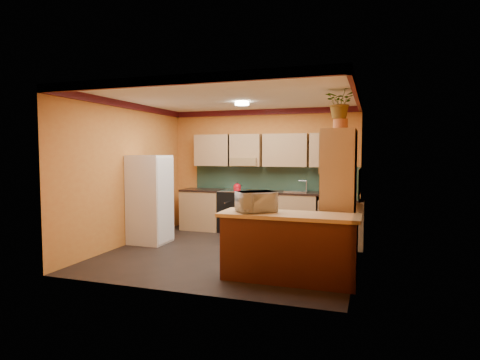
{
  "coord_description": "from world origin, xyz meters",
  "views": [
    {
      "loc": [
        2.33,
        -6.53,
        1.76
      ],
      "look_at": [
        0.01,
        0.45,
        1.25
      ],
      "focal_mm": 30.0,
      "sensor_mm": 36.0,
      "label": 1
    }
  ],
  "objects_px": {
    "base_cabinets_back": "(261,213)",
    "pantry": "(339,199)",
    "stove": "(234,211)",
    "breakfast_bar": "(289,249)",
    "microwave": "(256,202)",
    "fridge": "(150,199)"
  },
  "relations": [
    {
      "from": "pantry",
      "to": "breakfast_bar",
      "type": "height_order",
      "value": "pantry"
    },
    {
      "from": "breakfast_bar",
      "to": "microwave",
      "type": "height_order",
      "value": "microwave"
    },
    {
      "from": "pantry",
      "to": "stove",
      "type": "bearing_deg",
      "value": 139.23
    },
    {
      "from": "stove",
      "to": "microwave",
      "type": "relative_size",
      "value": 1.77
    },
    {
      "from": "breakfast_bar",
      "to": "stove",
      "type": "bearing_deg",
      "value": 121.54
    },
    {
      "from": "base_cabinets_back",
      "to": "fridge",
      "type": "relative_size",
      "value": 2.15
    },
    {
      "from": "fridge",
      "to": "pantry",
      "type": "relative_size",
      "value": 0.81
    },
    {
      "from": "base_cabinets_back",
      "to": "microwave",
      "type": "height_order",
      "value": "microwave"
    },
    {
      "from": "breakfast_bar",
      "to": "base_cabinets_back",
      "type": "bearing_deg",
      "value": 112.1
    },
    {
      "from": "base_cabinets_back",
      "to": "breakfast_bar",
      "type": "xyz_separation_m",
      "value": [
        1.22,
        -3.01,
        0.0
      ]
    },
    {
      "from": "pantry",
      "to": "breakfast_bar",
      "type": "relative_size",
      "value": 1.17
    },
    {
      "from": "stove",
      "to": "breakfast_bar",
      "type": "relative_size",
      "value": 0.51
    },
    {
      "from": "base_cabinets_back",
      "to": "pantry",
      "type": "bearing_deg",
      "value": -49.23
    },
    {
      "from": "stove",
      "to": "fridge",
      "type": "relative_size",
      "value": 0.54
    },
    {
      "from": "fridge",
      "to": "base_cabinets_back",
      "type": "bearing_deg",
      "value": 41.51
    },
    {
      "from": "breakfast_bar",
      "to": "microwave",
      "type": "xyz_separation_m",
      "value": [
        -0.46,
        0.0,
        0.63
      ]
    },
    {
      "from": "fridge",
      "to": "pantry",
      "type": "height_order",
      "value": "pantry"
    },
    {
      "from": "stove",
      "to": "pantry",
      "type": "distance_m",
      "value": 3.27
    },
    {
      "from": "microwave",
      "to": "fridge",
      "type": "bearing_deg",
      "value": 111.76
    },
    {
      "from": "fridge",
      "to": "microwave",
      "type": "xyz_separation_m",
      "value": [
        2.55,
        -1.43,
        0.22
      ]
    },
    {
      "from": "fridge",
      "to": "pantry",
      "type": "xyz_separation_m",
      "value": [
        3.6,
        -0.52,
        0.2
      ]
    },
    {
      "from": "pantry",
      "to": "base_cabinets_back",
      "type": "bearing_deg",
      "value": 130.77
    }
  ]
}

